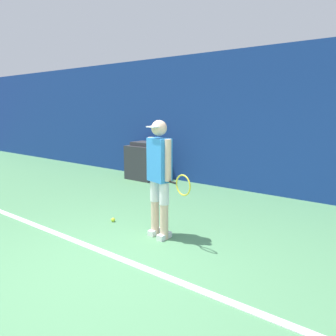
% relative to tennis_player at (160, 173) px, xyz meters
% --- Properties ---
extents(ground_plane, '(24.00, 24.00, 0.00)m').
position_rel_tennis_player_xyz_m(ground_plane, '(0.10, -1.12, -0.94)').
color(ground_plane, '#518C5B').
extents(back_wall, '(24.00, 0.10, 3.13)m').
position_rel_tennis_player_xyz_m(back_wall, '(0.10, 3.33, 0.62)').
color(back_wall, navy).
rests_on(back_wall, ground_plane).
extents(court_baseline, '(21.60, 0.10, 0.01)m').
position_rel_tennis_player_xyz_m(court_baseline, '(0.10, -0.88, -0.94)').
color(court_baseline, white).
rests_on(court_baseline, ground_plane).
extents(tennis_player, '(0.88, 0.32, 1.69)m').
position_rel_tennis_player_xyz_m(tennis_player, '(0.00, 0.00, 0.00)').
color(tennis_player, beige).
rests_on(tennis_player, ground_plane).
extents(tennis_ball, '(0.07, 0.07, 0.07)m').
position_rel_tennis_player_xyz_m(tennis_ball, '(-1.02, 0.02, -0.91)').
color(tennis_ball, '#D1E533').
rests_on(tennis_ball, ground_plane).
extents(covered_chair, '(0.85, 0.71, 0.99)m').
position_rel_tennis_player_xyz_m(covered_chair, '(-2.86, 2.87, -0.47)').
color(covered_chair, '#333338').
rests_on(covered_chair, ground_plane).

